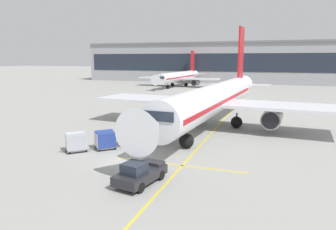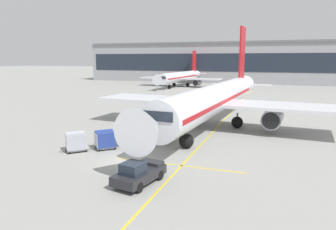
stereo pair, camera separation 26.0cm
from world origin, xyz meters
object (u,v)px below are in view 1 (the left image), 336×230
baggage_cart_lead (130,136)px  ground_crew_by_carts (158,133)px  belt_loader (158,134)px  pushback_tug (140,173)px  safety_cone_engine_keepout (168,123)px  ground_crew_by_loader (165,136)px  ground_crew_wingwalker (128,134)px  parked_airplane (215,99)px  baggage_cart_third (76,142)px  safety_cone_wingtip (156,121)px  baggage_cart_second (105,139)px  ground_crew_marshaller (135,137)px  distant_airplane (178,77)px

baggage_cart_lead → ground_crew_by_carts: (2.32, 2.36, -0.00)m
belt_loader → pushback_tug: bearing=-75.6°
pushback_tug → safety_cone_engine_keepout: (-5.01, 20.62, -0.53)m
ground_crew_by_loader → ground_crew_wingwalker: size_ratio=1.00×
parked_airplane → baggage_cart_third: size_ratio=17.10×
baggage_cart_lead → safety_cone_engine_keepout: size_ratio=4.22×
baggage_cart_lead → parked_airplane: bearing=60.0°
baggage_cart_lead → safety_cone_wingtip: size_ratio=3.85×
ground_crew_by_carts → safety_cone_wingtip: size_ratio=2.64×
belt_loader → ground_crew_by_carts: bearing=-166.9°
pushback_tug → parked_airplane: bearing=85.9°
parked_airplane → baggage_cart_second: bearing=-122.1°
baggage_cart_third → pushback_tug: (9.46, -5.44, -0.17)m
safety_cone_engine_keepout → safety_cone_wingtip: size_ratio=0.91×
parked_airplane → ground_crew_by_loader: (-3.30, -10.37, -2.86)m
baggage_cart_lead → safety_cone_wingtip: (-1.66, 11.83, -0.68)m
baggage_cart_second → ground_crew_by_carts: bearing=46.3°
baggage_cart_second → ground_crew_by_carts: size_ratio=1.46×
ground_crew_by_loader → ground_crew_marshaller: 3.27m
baggage_cart_lead → ground_crew_marshaller: (0.58, 0.03, -0.00)m
ground_crew_by_loader → safety_cone_engine_keepout: 10.55m
pushback_tug → ground_crew_wingwalker: (-6.04, 10.06, 0.17)m
ground_crew_marshaller → safety_cone_engine_keepout: ground_crew_marshaller is taller
baggage_cart_second → safety_cone_wingtip: size_ratio=3.85×
baggage_cart_third → distant_airplane: 74.55m
ground_crew_by_carts → ground_crew_wingwalker: same height
ground_crew_by_loader → ground_crew_wingwalker: bearing=-173.0°
baggage_cart_third → pushback_tug: baggage_cart_third is taller
parked_airplane → baggage_cart_second: (-8.65, -13.79, -2.85)m
pushback_tug → baggage_cart_second: bearing=135.0°
belt_loader → ground_crew_wingwalker: 3.41m
ground_crew_by_carts → ground_crew_marshaller: bearing=-126.8°
baggage_cart_lead → pushback_tug: baggage_cart_lead is taller
ground_crew_by_loader → distant_airplane: distant_airplane is taller
baggage_cart_third → safety_cone_engine_keepout: size_ratio=4.22×
belt_loader → ground_crew_by_carts: size_ratio=2.71×
baggage_cart_third → baggage_cart_lead: bearing=41.9°
ground_crew_by_carts → ground_crew_marshaller: 2.91m
ground_crew_by_carts → safety_cone_engine_keepout: 9.36m
belt_loader → pushback_tug: belt_loader is taller
safety_cone_engine_keepout → safety_cone_wingtip: (-1.99, 0.35, 0.03)m
baggage_cart_third → ground_crew_by_loader: size_ratio=1.46×
baggage_cart_second → baggage_cart_third: bearing=-143.1°
belt_loader → baggage_cart_lead: (-2.39, -2.37, 0.13)m
belt_loader → baggage_cart_second: 6.05m
baggage_cart_second → pushback_tug: bearing=-45.0°
belt_loader → ground_crew_by_carts: (-0.07, -0.02, 0.13)m
baggage_cart_lead → ground_crew_by_loader: size_ratio=1.46×
parked_airplane → safety_cone_engine_keepout: bearing=-177.0°
ground_crew_by_loader → safety_cone_wingtip: 11.62m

